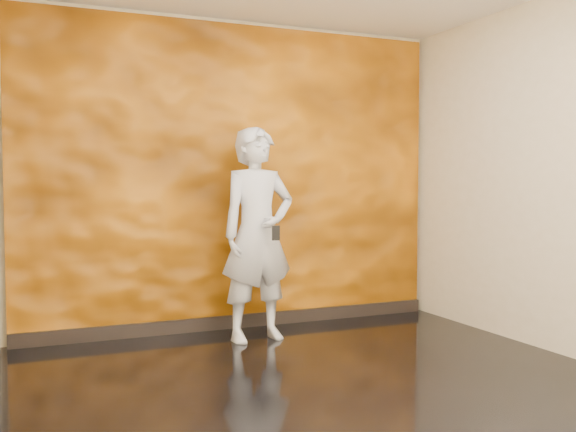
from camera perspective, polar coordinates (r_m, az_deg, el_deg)
The scene contains 5 objects.
room at distance 4.06m, azimuth 4.26°, elevation 3.95°, with size 4.02×4.02×2.81m.
feature_wall at distance 5.87m, azimuth -4.58°, elevation 3.47°, with size 3.90×0.06×2.75m, color orange.
baseboard at distance 5.97m, azimuth -4.40°, elevation -9.30°, with size 3.90×0.04×0.12m, color black.
man at distance 5.40m, azimuth -2.71°, elevation -1.60°, with size 0.65×0.43×1.80m, color #9195A0.
phone at distance 5.17m, azimuth -1.09°, elevation -1.52°, with size 0.06×0.01×0.12m, color black.
Camera 1 is at (-1.87, -3.61, 1.33)m, focal length 40.00 mm.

